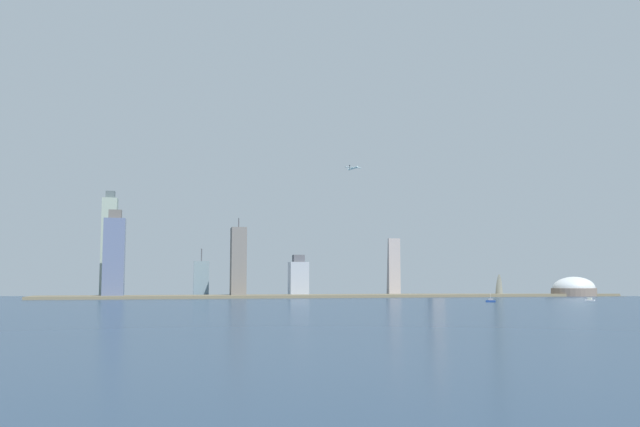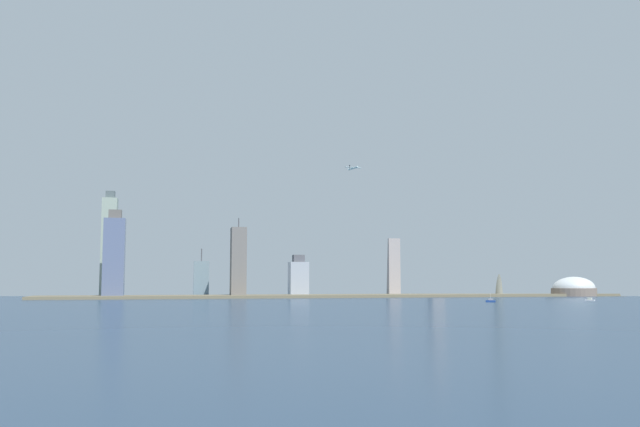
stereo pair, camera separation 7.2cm
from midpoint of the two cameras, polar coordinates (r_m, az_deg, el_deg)
name	(u,v)px [view 2 (the right image)]	position (r m, az deg, el deg)	size (l,w,h in m)	color
ground_plane	(523,316)	(498.15, 17.14, -8.45)	(6000.00, 6000.00, 0.00)	navy
waterfront_pier	(348,296)	(952.10, 2.47, -7.13)	(857.64, 68.66, 3.84)	#736950
observation_tower	(496,193)	(1055.35, 14.96, 1.75)	(37.18, 37.18, 335.84)	gray
stadium_dome	(570,289)	(1091.39, 20.84, -6.12)	(76.00, 76.00, 38.40)	#78695D
skyscraper_0	(238,262)	(937.46, -7.08, -4.22)	(21.06, 27.87, 111.89)	slate
skyscraper_1	(435,253)	(1067.45, 9.95, -3.35)	(20.91, 21.22, 141.63)	#A79C97
skyscraper_2	(393,267)	(1009.38, 6.36, -4.65)	(18.18, 13.68, 87.27)	#A39998
skyscraper_3	(201,279)	(1015.97, -10.24, -5.57)	(22.80, 14.95, 71.94)	gray
skyscraper_4	(109,246)	(1010.41, -17.80, -2.69)	(21.23, 22.65, 154.44)	#92A395
skyscraper_5	(114,257)	(934.56, -17.38, -3.57)	(27.95, 21.02, 119.62)	slate
skyscraper_6	(298,278)	(971.33, -1.88, -5.59)	(27.14, 25.54, 61.30)	#9FA8B6
boat_1	(491,301)	(779.13, 14.54, -7.32)	(11.17, 7.54, 10.10)	navy
boat_2	(590,300)	(854.62, 22.31, -6.91)	(10.19, 10.44, 4.08)	white
airplane	(353,168)	(912.33, 2.89, 3.95)	(24.78, 25.11, 7.41)	silver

